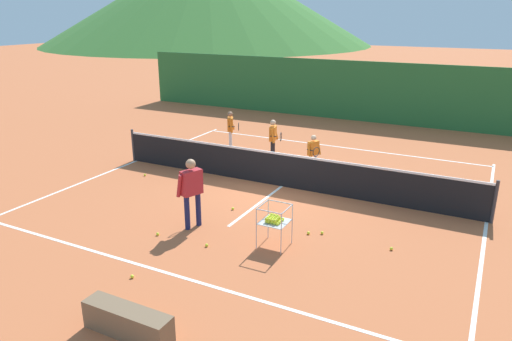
% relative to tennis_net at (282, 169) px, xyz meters
% --- Properties ---
extents(ground_plane, '(120.00, 120.00, 0.00)m').
position_rel_tennis_net_xyz_m(ground_plane, '(0.00, 0.00, -0.50)').
color(ground_plane, '#BC6038').
extents(line_baseline_near, '(10.52, 0.08, 0.01)m').
position_rel_tennis_net_xyz_m(line_baseline_near, '(0.00, -5.27, -0.50)').
color(line_baseline_near, white).
rests_on(line_baseline_near, ground).
extents(line_baseline_far, '(10.52, 0.08, 0.01)m').
position_rel_tennis_net_xyz_m(line_baseline_far, '(0.00, 4.70, -0.50)').
color(line_baseline_far, white).
rests_on(line_baseline_far, ground).
extents(line_sideline_west, '(0.08, 9.98, 0.01)m').
position_rel_tennis_net_xyz_m(line_sideline_west, '(-5.26, 0.00, -0.50)').
color(line_sideline_west, white).
rests_on(line_sideline_west, ground).
extents(line_sideline_east, '(0.08, 9.98, 0.01)m').
position_rel_tennis_net_xyz_m(line_sideline_east, '(5.26, 0.00, -0.50)').
color(line_sideline_east, white).
rests_on(line_sideline_east, ground).
extents(line_service_center, '(0.08, 5.97, 0.01)m').
position_rel_tennis_net_xyz_m(line_service_center, '(0.00, 0.00, -0.50)').
color(line_service_center, white).
rests_on(line_service_center, ground).
extents(tennis_net, '(10.79, 0.08, 1.05)m').
position_rel_tennis_net_xyz_m(tennis_net, '(0.00, 0.00, 0.00)').
color(tennis_net, '#333338').
rests_on(tennis_net, ground).
extents(instructor, '(0.46, 0.82, 1.62)m').
position_rel_tennis_net_xyz_m(instructor, '(-0.70, -3.36, 0.48)').
color(instructor, '#191E4C').
rests_on(instructor, ground).
extents(student_0, '(0.63, 0.55, 1.36)m').
position_rel_tennis_net_xyz_m(student_0, '(-3.21, 2.68, 0.32)').
color(student_0, silver).
rests_on(student_0, ground).
extents(student_1, '(0.54, 0.58, 1.36)m').
position_rel_tennis_net_xyz_m(student_1, '(-1.29, 2.14, 0.32)').
color(student_1, black).
rests_on(student_1, ground).
extents(student_2, '(0.41, 0.67, 1.20)m').
position_rel_tennis_net_xyz_m(student_2, '(0.38, 1.43, 0.23)').
color(student_2, silver).
rests_on(student_2, ground).
extents(ball_cart, '(0.58, 0.58, 0.90)m').
position_rel_tennis_net_xyz_m(ball_cart, '(1.32, -3.35, 0.10)').
color(ball_cart, '#B7B7BC').
rests_on(ball_cart, ground).
extents(tennis_ball_0, '(0.07, 0.07, 0.07)m').
position_rel_tennis_net_xyz_m(tennis_ball_0, '(-1.15, -4.09, -0.47)').
color(tennis_ball_0, yellow).
rests_on(tennis_ball_0, ground).
extents(tennis_ball_1, '(0.07, 0.07, 0.07)m').
position_rel_tennis_net_xyz_m(tennis_ball_1, '(3.57, -2.42, -0.47)').
color(tennis_ball_1, yellow).
rests_on(tennis_ball_1, ground).
extents(tennis_ball_2, '(0.07, 0.07, 0.07)m').
position_rel_tennis_net_xyz_m(tennis_ball_2, '(2.05, -2.37, -0.47)').
color(tennis_ball_2, yellow).
rests_on(tennis_ball_2, ground).
extents(tennis_ball_3, '(0.07, 0.07, 0.07)m').
position_rel_tennis_net_xyz_m(tennis_ball_3, '(-0.39, -2.09, -0.47)').
color(tennis_ball_3, yellow).
rests_on(tennis_ball_3, ground).
extents(tennis_ball_4, '(0.07, 0.07, 0.07)m').
position_rel_tennis_net_xyz_m(tennis_ball_4, '(-4.02, -1.07, -0.47)').
color(tennis_ball_4, yellow).
rests_on(tennis_ball_4, ground).
extents(tennis_ball_5, '(0.07, 0.07, 0.07)m').
position_rel_tennis_net_xyz_m(tennis_ball_5, '(-0.45, -5.71, -0.47)').
color(tennis_ball_5, yellow).
rests_on(tennis_ball_5, ground).
extents(tennis_ball_6, '(0.07, 0.07, 0.07)m').
position_rel_tennis_net_xyz_m(tennis_ball_6, '(0.10, -4.04, -0.47)').
color(tennis_ball_6, yellow).
rests_on(tennis_ball_6, ground).
extents(tennis_ball_7, '(0.07, 0.07, 0.07)m').
position_rel_tennis_net_xyz_m(tennis_ball_7, '(1.78, -2.52, -0.47)').
color(tennis_ball_7, yellow).
rests_on(tennis_ball_7, ground).
extents(windscreen_fence, '(23.14, 0.08, 2.65)m').
position_rel_tennis_net_xyz_m(windscreen_fence, '(0.00, 9.34, 0.82)').
color(windscreen_fence, '#286B33').
rests_on(windscreen_fence, ground).
extents(courtside_bench, '(1.50, 0.36, 0.46)m').
position_rel_tennis_net_xyz_m(courtside_bench, '(0.60, -6.99, -0.27)').
color(courtside_bench, brown).
rests_on(courtside_bench, ground).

